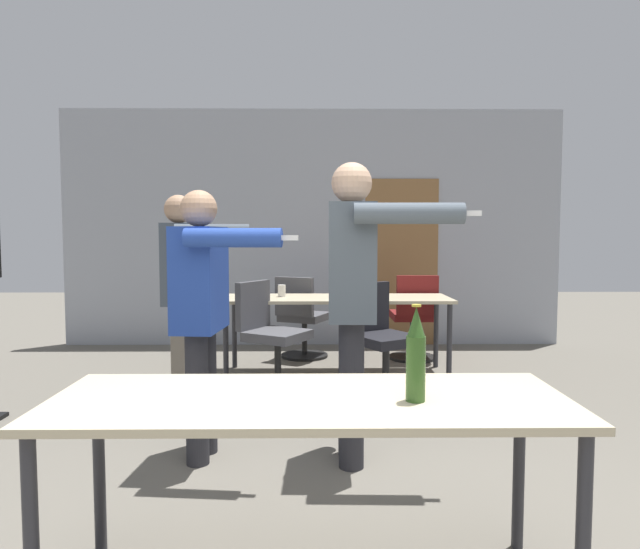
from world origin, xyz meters
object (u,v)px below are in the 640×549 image
(person_near_casual, at_px, (354,284))
(person_far_watching, at_px, (202,299))
(office_chair_near_pushed, at_px, (302,320))
(office_chair_side_rolled, at_px, (270,339))
(drink_cup, at_px, (282,291))
(person_right_polo, at_px, (181,279))
(office_chair_far_right, at_px, (414,320))
(beer_bottle, at_px, (416,356))
(office_chair_mid_tucked, at_px, (380,343))

(person_near_casual, distance_m, person_far_watching, 0.92)
(person_near_casual, height_order, office_chair_near_pushed, person_near_casual)
(person_far_watching, bearing_deg, office_chair_side_rolled, 174.28)
(office_chair_near_pushed, bearing_deg, drink_cup, -81.06)
(person_right_polo, xyz_separation_m, office_chair_far_right, (2.15, 1.56, -0.57))
(office_chair_side_rolled, distance_m, drink_cup, 0.74)
(office_chair_near_pushed, xyz_separation_m, drink_cup, (-0.18, -0.68, 0.40))
(person_near_casual, xyz_separation_m, office_chair_side_rolled, (-0.62, 1.56, -0.62))
(person_right_polo, relative_size, office_chair_far_right, 1.79)
(person_far_watching, bearing_deg, beer_bottle, 42.37)
(person_right_polo, height_order, person_far_watching, person_right_polo)
(office_chair_mid_tucked, bearing_deg, person_near_casual, 45.26)
(person_far_watching, distance_m, office_chair_mid_tucked, 1.89)
(office_chair_mid_tucked, bearing_deg, office_chair_near_pushed, -96.48)
(office_chair_far_right, relative_size, beer_bottle, 2.64)
(office_chair_side_rolled, bearing_deg, person_far_watching, 19.55)
(office_chair_near_pushed, bearing_deg, person_far_watching, -76.98)
(person_far_watching, relative_size, drink_cup, 14.03)
(person_far_watching, xyz_separation_m, office_chair_side_rolled, (0.29, 1.51, -0.52))
(person_far_watching, distance_m, office_chair_near_pushed, 2.93)
(person_near_casual, distance_m, beer_bottle, 1.34)
(office_chair_near_pushed, relative_size, beer_bottle, 2.57)
(office_chair_side_rolled, bearing_deg, person_right_polo, -31.73)
(office_chair_far_right, bearing_deg, person_right_polo, -144.20)
(person_near_casual, relative_size, person_far_watching, 1.10)
(office_chair_far_right, xyz_separation_m, office_chair_near_pushed, (-1.22, 0.11, -0.02))
(office_chair_mid_tucked, xyz_separation_m, beer_bottle, (-0.19, -2.71, 0.47))
(office_chair_mid_tucked, distance_m, drink_cup, 1.25)
(beer_bottle, height_order, drink_cup, beer_bottle)
(person_right_polo, relative_size, beer_bottle, 4.74)
(person_right_polo, distance_m, person_far_watching, 1.21)
(drink_cup, bearing_deg, beer_bottle, -79.00)
(office_chair_near_pushed, bearing_deg, office_chair_side_rolled, -76.72)
(person_near_casual, xyz_separation_m, person_far_watching, (-0.91, 0.05, -0.10))
(office_chair_mid_tucked, height_order, office_chair_side_rolled, office_chair_side_rolled)
(person_near_casual, height_order, person_far_watching, person_near_casual)
(person_near_casual, height_order, person_right_polo, person_near_casual)
(office_chair_near_pushed, xyz_separation_m, office_chair_side_rolled, (-0.24, -1.32, 0.03))
(person_right_polo, distance_m, drink_cup, 1.26)
(office_chair_side_rolled, xyz_separation_m, drink_cup, (0.06, 0.64, 0.36))
(office_chair_far_right, distance_m, beer_bottle, 4.17)
(office_chair_far_right, bearing_deg, person_near_casual, -107.29)
(person_near_casual, distance_m, person_right_polo, 1.77)
(office_chair_near_pushed, height_order, beer_bottle, beer_bottle)
(office_chair_near_pushed, bearing_deg, person_near_casual, -58.83)
(office_chair_far_right, bearing_deg, office_chair_side_rolled, -140.87)
(person_right_polo, relative_size, office_chair_mid_tucked, 1.76)
(drink_cup, bearing_deg, office_chair_mid_tucked, -42.78)
(person_right_polo, height_order, beer_bottle, person_right_polo)
(person_near_casual, relative_size, office_chair_side_rolled, 1.87)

